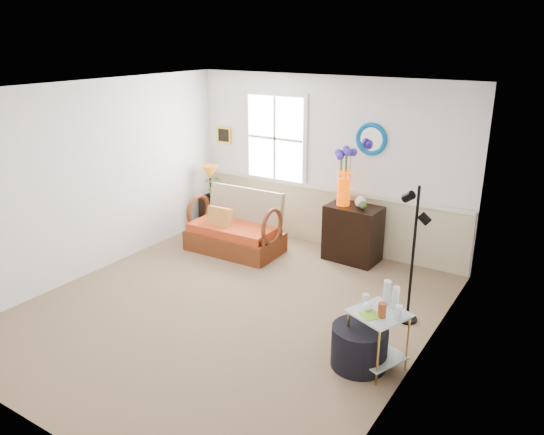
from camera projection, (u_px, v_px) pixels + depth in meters
The scene contains 19 objects.
floor at pixel (229, 309), 6.42m from camera, with size 4.50×5.00×0.01m, color #7F694C.
ceiling at pixel (222, 89), 5.57m from camera, with size 4.50×5.00×0.01m, color white.
walls at pixel (226, 207), 5.99m from camera, with size 4.51×5.01×2.60m.
wainscot at pixel (324, 217), 8.24m from camera, with size 4.46×0.02×0.90m, color tan.
chair_rail at pixel (325, 188), 8.08m from camera, with size 4.46×0.04×0.06m, color silver.
window at pixel (275, 138), 8.32m from camera, with size 1.14×0.06×1.44m, color white, non-canonical shape.
picture at pixel (224, 135), 8.86m from camera, with size 0.28×0.03×0.28m, color gold.
mirror at pixel (372, 139), 7.46m from camera, with size 0.47×0.47×0.07m, color #0060B1.
loveseat at pixel (235, 222), 8.00m from camera, with size 1.40×0.79×0.92m, color brown, non-canonical shape.
throw_pillow at pixel (220, 220), 7.97m from camera, with size 0.40×0.10×0.40m, color #BB5F19, non-canonical shape.
lamp_stand at pixel (212, 212), 9.00m from camera, with size 0.32×0.32×0.57m, color black, non-canonical shape.
table_lamp at pixel (210, 181), 8.82m from camera, with size 0.29×0.29×0.53m, color #B36518, non-canonical shape.
potted_plant at pixel (217, 189), 8.78m from camera, with size 0.35×0.39×0.31m, color #42672C.
cabinet at pixel (353, 233), 7.69m from camera, with size 0.77×0.49×0.82m, color black, non-canonical shape.
flower_vase at pixel (344, 177), 7.49m from camera, with size 0.24×0.24×0.83m, color #E34500, non-canonical shape.
side_table at pixel (377, 340), 5.20m from camera, with size 0.48×0.48×0.61m, color gold, non-canonical shape.
tabletop_items at pixel (383, 299), 5.08m from camera, with size 0.42×0.42×0.25m, color silver, non-canonical shape.
floor_lamp at pixel (413, 256), 5.89m from camera, with size 0.23×0.23×1.62m, color black, non-canonical shape.
ottoman at pixel (359, 347), 5.26m from camera, with size 0.56×0.56×0.43m, color black.
Camera 1 is at (3.51, -4.52, 3.15)m, focal length 35.00 mm.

